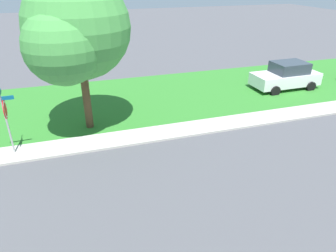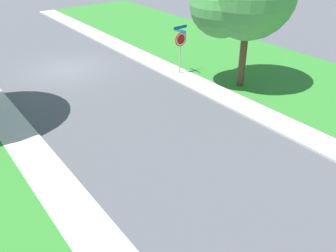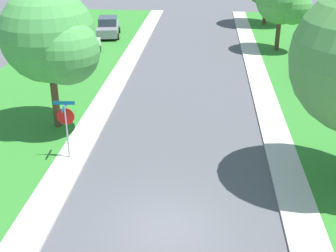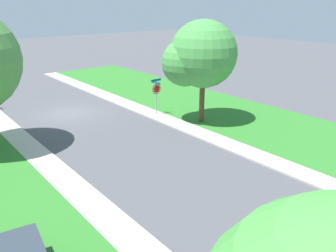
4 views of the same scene
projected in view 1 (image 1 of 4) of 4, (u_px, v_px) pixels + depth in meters
sidewalk_west at (183, 130)px, 14.73m from camera, size 1.40×56.00×0.10m
lawn_west at (156, 96)px, 18.74m from camera, size 8.00×56.00×0.08m
stop_sign_far_corner at (5, 113)px, 12.01m from camera, size 0.92×0.92×2.77m
car_white_near_corner at (286, 76)px, 19.68m from camera, size 2.09×4.33×1.76m
tree_sidewalk_far at (74, 32)px, 12.68m from camera, size 4.83×4.49×7.02m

